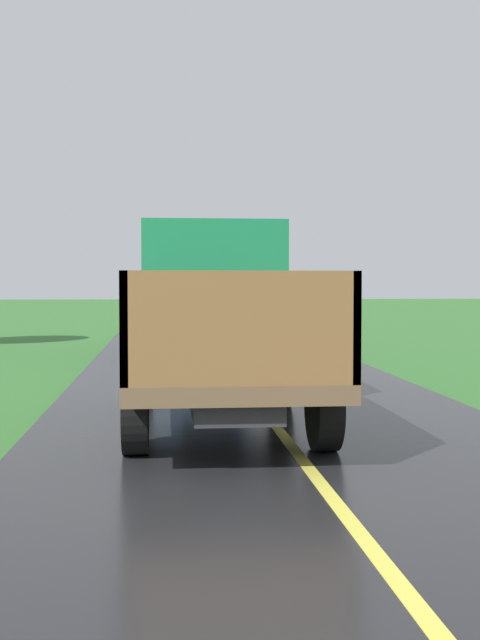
# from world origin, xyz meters

# --- Properties ---
(banana_truck_near) EXTENTS (2.38, 5.82, 2.80)m
(banana_truck_near) POSITION_xyz_m (-0.70, 12.51, 1.47)
(banana_truck_near) COLOR #2D2D30
(banana_truck_near) RESTS_ON road_surface
(banana_truck_far) EXTENTS (2.38, 5.81, 2.80)m
(banana_truck_far) POSITION_xyz_m (-0.65, 23.46, 1.46)
(banana_truck_far) COLOR #2D2D30
(banana_truck_far) RESTS_ON road_surface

